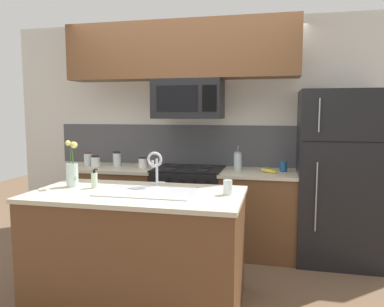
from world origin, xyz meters
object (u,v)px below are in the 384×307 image
spare_glass (228,187)px  storage_jar_short (117,159)px  flower_vase (72,172)px  sink_faucet (155,164)px  storage_jar_tall (88,159)px  dish_soap_bottle (94,180)px  refrigerator (337,177)px  banana_bunch (269,171)px  stove_range (189,208)px  microwave (188,99)px  storage_jar_medium (95,161)px  french_press (238,161)px  coffee_tin (283,167)px  storage_jar_squat (143,163)px

spare_glass → storage_jar_short: bearing=140.1°
storage_jar_short → flower_vase: bearing=-83.9°
storage_jar_short → sink_faucet: sink_faucet is taller
storage_jar_tall → dish_soap_bottle: size_ratio=0.96×
refrigerator → banana_bunch: size_ratio=9.24×
stove_range → dish_soap_bottle: (-0.54, -1.18, 0.52)m
storage_jar_short → flower_vase: 1.21m
sink_faucet → stove_range: bearing=87.2°
microwave → storage_jar_medium: (-1.11, -0.02, -0.71)m
refrigerator → flower_vase: size_ratio=4.45×
storage_jar_tall → spare_glass: 2.19m
stove_range → microwave: (0.00, -0.02, 1.22)m
stove_range → banana_bunch: size_ratio=4.87×
stove_range → microwave: microwave is taller
microwave → dish_soap_bottle: 1.46m
banana_bunch → french_press: 0.37m
stove_range → storage_jar_short: size_ratio=5.40×
storage_jar_medium → banana_bunch: size_ratio=0.65×
microwave → coffee_tin: microwave is taller
stove_range → refrigerator: 1.62m
stove_range → banana_bunch: bearing=-3.9°
microwave → french_press: 0.87m
stove_range → storage_jar_short: (-0.87, 0.03, 0.53)m
storage_jar_medium → refrigerator: bearing=1.2°
stove_range → coffee_tin: (1.03, 0.05, 0.50)m
refrigerator → microwave: bearing=-178.5°
microwave → storage_jar_squat: microwave is taller
storage_jar_medium → storage_jar_squat: (0.57, 0.03, -0.00)m
storage_jar_tall → storage_jar_squat: (0.70, -0.02, -0.02)m
storage_jar_squat → dish_soap_bottle: 1.17m
storage_jar_short → spare_glass: (1.46, -1.22, -0.03)m
storage_jar_squat → coffee_tin: 1.57m
flower_vase → refrigerator: bearing=27.3°
banana_bunch → dish_soap_bottle: bearing=-141.7°
storage_jar_medium → flower_vase: size_ratio=0.31×
storage_jar_squat → banana_bunch: bearing=-2.1°
microwave → dish_soap_bottle: bearing=-115.0°
coffee_tin → banana_bunch: bearing=-143.8°
storage_jar_tall → storage_jar_squat: bearing=-1.9°
dish_soap_bottle → flower_vase: (-0.21, 0.01, 0.06)m
refrigerator → flower_vase: bearing=-152.7°
storage_jar_squat → banana_bunch: (1.42, -0.05, -0.04)m
banana_bunch → coffee_tin: 0.19m
storage_jar_medium → storage_jar_squat: size_ratio=1.04×
storage_jar_tall → dish_soap_bottle: 1.38m
storage_jar_medium → storage_jar_short: 0.25m
microwave → storage_jar_tall: microwave is taller
banana_bunch → sink_faucet: size_ratio=0.62×
coffee_tin → dish_soap_bottle: dish_soap_bottle is taller
banana_bunch → french_press: (-0.34, 0.12, 0.08)m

